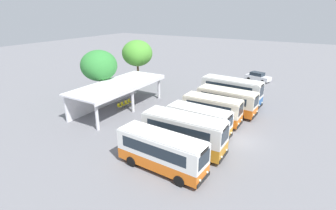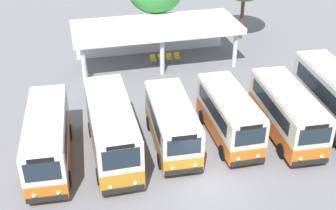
% 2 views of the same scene
% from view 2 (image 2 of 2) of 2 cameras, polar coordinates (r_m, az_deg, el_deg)
% --- Properties ---
extents(ground_plane, '(180.00, 180.00, 0.00)m').
position_cam_2_polar(ground_plane, '(24.08, 5.10, -10.24)').
color(ground_plane, slate).
extents(city_bus_nearest_orange, '(2.58, 7.64, 3.11)m').
position_cam_2_polar(city_bus_nearest_orange, '(25.41, -15.30, -4.05)').
color(city_bus_nearest_orange, black).
rests_on(city_bus_nearest_orange, ground).
extents(city_bus_second_in_row, '(2.46, 7.72, 3.41)m').
position_cam_2_polar(city_bus_second_in_row, '(25.22, -7.29, -2.97)').
color(city_bus_second_in_row, black).
rests_on(city_bus_second_in_row, ground).
extents(city_bus_middle_cream, '(2.57, 6.65, 2.93)m').
position_cam_2_polar(city_bus_middle_cream, '(25.97, 0.50, -2.27)').
color(city_bus_middle_cream, black).
rests_on(city_bus_middle_cream, ground).
extents(city_bus_fourth_amber, '(2.30, 6.61, 3.05)m').
position_cam_2_polar(city_bus_fourth_amber, '(26.87, 7.91, -1.23)').
color(city_bus_fourth_amber, black).
rests_on(city_bus_fourth_amber, ground).
extents(city_bus_fifth_blue, '(2.70, 7.33, 3.08)m').
position_cam_2_polar(city_bus_fifth_blue, '(27.87, 15.13, -0.79)').
color(city_bus_fifth_blue, black).
rests_on(city_bus_fifth_blue, ground).
extents(city_bus_far_end_green, '(2.81, 8.18, 3.52)m').
position_cam_2_polar(city_bus_far_end_green, '(29.94, 20.74, 0.98)').
color(city_bus_far_end_green, black).
rests_on(city_bus_far_end_green, ground).
extents(terminal_canopy, '(13.47, 5.39, 3.40)m').
position_cam_2_polar(terminal_canopy, '(36.83, -1.76, 9.60)').
color(terminal_canopy, silver).
rests_on(terminal_canopy, ground).
extents(waiting_chair_end_by_column, '(0.44, 0.44, 0.86)m').
position_cam_2_polar(waiting_chair_end_by_column, '(36.81, -1.98, 6.03)').
color(waiting_chair_end_by_column, slate).
rests_on(waiting_chair_end_by_column, ground).
extents(waiting_chair_second_from_end, '(0.44, 0.44, 0.86)m').
position_cam_2_polar(waiting_chair_second_from_end, '(36.95, -0.93, 6.15)').
color(waiting_chair_second_from_end, slate).
rests_on(waiting_chair_second_from_end, ground).
extents(waiting_chair_middle_seat, '(0.44, 0.44, 0.86)m').
position_cam_2_polar(waiting_chair_middle_seat, '(37.05, 0.13, 6.22)').
color(waiting_chair_middle_seat, slate).
rests_on(waiting_chair_middle_seat, ground).
extents(waiting_chair_fourth_seat, '(0.44, 0.44, 0.86)m').
position_cam_2_polar(waiting_chair_fourth_seat, '(37.22, 1.17, 6.33)').
color(waiting_chair_fourth_seat, slate).
rests_on(waiting_chair_fourth_seat, ground).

